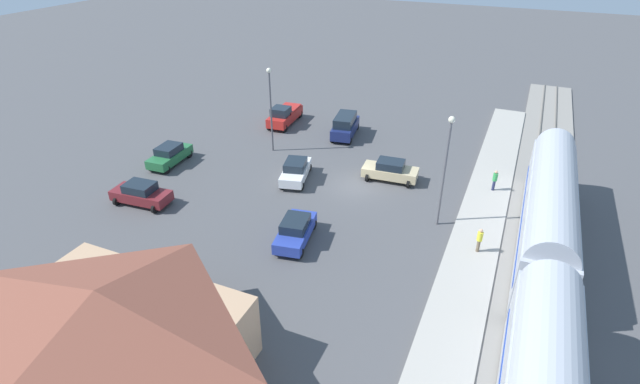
# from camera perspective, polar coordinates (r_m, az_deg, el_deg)

# --- Properties ---
(ground_plane) EXTENTS (200.00, 200.00, 0.00)m
(ground_plane) POSITION_cam_1_polar(r_m,az_deg,el_deg) (39.25, 4.20, 0.63)
(ground_plane) COLOR #4C4C4F
(railway_track) EXTENTS (4.80, 70.00, 0.30)m
(railway_track) POSITION_cam_1_polar(r_m,az_deg,el_deg) (37.72, 24.65, -3.44)
(railway_track) COLOR gray
(railway_track) RESTS_ON ground
(platform) EXTENTS (3.20, 46.00, 0.30)m
(platform) POSITION_cam_1_polar(r_m,az_deg,el_deg) (37.59, 18.69, -2.17)
(platform) COLOR #A8A399
(platform) RESTS_ON ground
(station_building) EXTENTS (11.77, 9.10, 5.25)m
(station_building) POSITION_cam_1_polar(r_m,az_deg,el_deg) (24.55, -23.90, -15.05)
(station_building) COLOR tan
(station_building) RESTS_ON ground
(pedestrian_on_platform) EXTENTS (0.36, 0.36, 1.71)m
(pedestrian_on_platform) POSITION_cam_1_polar(r_m,az_deg,el_deg) (32.36, 18.33, -5.25)
(pedestrian_on_platform) COLOR brown
(pedestrian_on_platform) RESTS_ON platform
(pedestrian_waiting_far) EXTENTS (0.36, 0.36, 1.71)m
(pedestrian_waiting_far) POSITION_cam_1_polar(r_m,az_deg,el_deg) (40.00, 19.95, 1.45)
(pedestrian_waiting_far) COLOR #23284C
(pedestrian_waiting_far) RESTS_ON platform
(suv_navy) EXTENTS (2.71, 5.15, 2.22)m
(suv_navy) POSITION_cam_1_polar(r_m,az_deg,el_deg) (48.18, 2.99, 7.87)
(suv_navy) COLOR navy
(suv_navy) RESTS_ON ground
(sedan_green) EXTENTS (2.12, 4.61, 1.74)m
(sedan_green) POSITION_cam_1_polar(r_m,az_deg,el_deg) (44.50, -17.33, 4.21)
(sedan_green) COLOR #236638
(sedan_green) RESTS_ON ground
(sedan_maroon) EXTENTS (4.63, 2.54, 1.74)m
(sedan_maroon) POSITION_cam_1_polar(r_m,az_deg,el_deg) (38.84, -20.38, -0.17)
(sedan_maroon) COLOR maroon
(sedan_maroon) RESTS_ON ground
(sedan_blue) EXTENTS (2.58, 4.75, 1.74)m
(sedan_blue) POSITION_cam_1_polar(r_m,az_deg,el_deg) (32.27, -2.92, -4.54)
(sedan_blue) COLOR #283D9E
(sedan_blue) RESTS_ON ground
(sedan_white) EXTENTS (2.88, 4.81, 1.74)m
(sedan_white) POSITION_cam_1_polar(r_m,az_deg,el_deg) (39.84, -2.90, 2.57)
(sedan_white) COLOR white
(sedan_white) RESTS_ON ground
(sedan_tan) EXTENTS (4.63, 2.54, 1.74)m
(sedan_tan) POSITION_cam_1_polar(r_m,az_deg,el_deg) (40.21, 8.29, 2.54)
(sedan_tan) COLOR #C6B284
(sedan_tan) RESTS_ON ground
(pickup_red) EXTENTS (2.36, 5.53, 2.14)m
(pickup_red) POSITION_cam_1_polar(r_m,az_deg,el_deg) (51.32, -4.21, 9.07)
(pickup_red) COLOR red
(pickup_red) RESTS_ON ground
(light_pole_near_platform) EXTENTS (0.44, 0.44, 8.11)m
(light_pole_near_platform) POSITION_cam_1_polar(r_m,az_deg,el_deg) (33.02, 14.66, 3.70)
(light_pole_near_platform) COLOR #515156
(light_pole_near_platform) RESTS_ON ground
(light_pole_lot_center) EXTENTS (0.44, 0.44, 7.77)m
(light_pole_lot_center) POSITION_cam_1_polar(r_m,az_deg,el_deg) (43.85, -5.88, 10.73)
(light_pole_lot_center) COLOR #515156
(light_pole_lot_center) RESTS_ON ground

